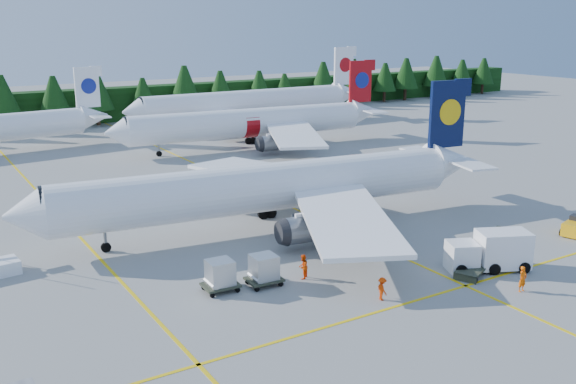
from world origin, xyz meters
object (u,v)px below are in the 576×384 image
airliner_red (244,124)px  baggage_tug (576,227)px  service_truck (488,251)px  airliner_navy (256,190)px

airliner_red → baggage_tug: (6.02, -48.98, -2.84)m
service_truck → baggage_tug: bearing=31.6°
service_truck → baggage_tug: 12.65m
service_truck → airliner_red: bearing=107.4°
service_truck → baggage_tug: (12.54, 1.50, -0.69)m
airliner_navy → baggage_tug: 27.52m
service_truck → baggage_tug: size_ratio=2.05×
airliner_red → baggage_tug: bearing=-77.9°
airliner_red → service_truck: bearing=-92.3°
airliner_red → baggage_tug: airliner_red is taller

